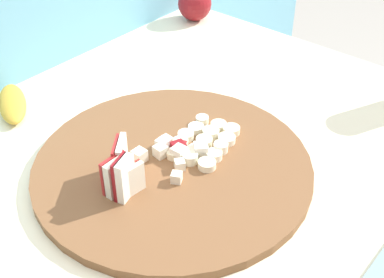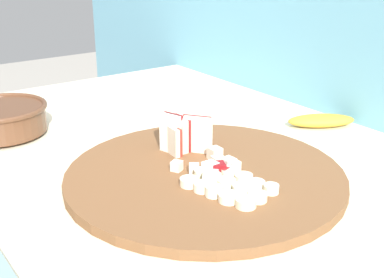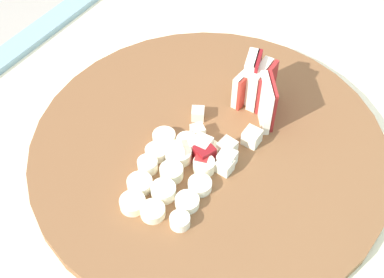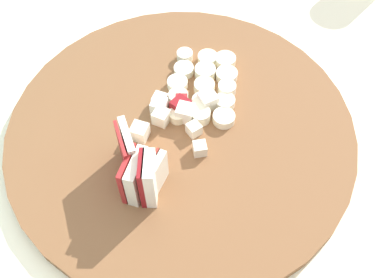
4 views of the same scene
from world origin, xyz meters
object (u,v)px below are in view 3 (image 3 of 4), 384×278
at_px(cutting_board, 209,148).
at_px(banana_slice_rows, 171,174).
at_px(apple_wedge_fan, 257,87).
at_px(apple_dice_pile, 210,148).

distance_m(cutting_board, banana_slice_rows, 0.07).
bearing_deg(apple_wedge_fan, apple_dice_pile, -3.31).
xyz_separation_m(apple_dice_pile, banana_slice_rows, (0.06, -0.02, -0.00)).
bearing_deg(banana_slice_rows, cutting_board, 171.37).
bearing_deg(apple_dice_pile, cutting_board, -142.31).
distance_m(cutting_board, apple_dice_pile, 0.02).
relative_size(apple_dice_pile, banana_slice_rows, 0.71).
height_order(apple_wedge_fan, apple_dice_pile, apple_wedge_fan).
xyz_separation_m(apple_wedge_fan, apple_dice_pile, (0.10, -0.01, -0.02)).
bearing_deg(apple_wedge_fan, banana_slice_rows, -9.13).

